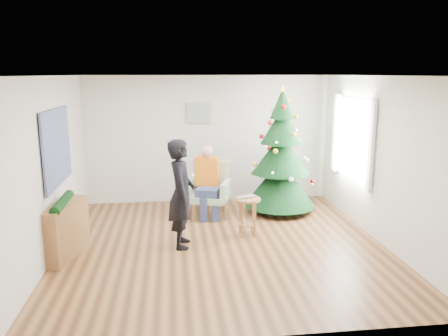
{
  "coord_description": "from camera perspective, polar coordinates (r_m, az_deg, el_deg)",
  "views": [
    {
      "loc": [
        -0.75,
        -6.4,
        2.63
      ],
      "look_at": [
        0.1,
        0.6,
        1.1
      ],
      "focal_mm": 35.0,
      "sensor_mm": 36.0,
      "label": 1
    }
  ],
  "objects": [
    {
      "name": "wall_front",
      "position": [
        4.19,
        3.75,
        -6.28
      ],
      "size": [
        5.0,
        0.0,
        5.0
      ],
      "primitive_type": "plane",
      "rotation": [
        -1.57,
        0.0,
        0.0
      ],
      "color": "silver",
      "rests_on": "floor"
    },
    {
      "name": "floor",
      "position": [
        6.96,
        -0.23,
        -9.95
      ],
      "size": [
        5.0,
        5.0,
        0.0
      ],
      "primitive_type": "plane",
      "color": "brown",
      "rests_on": "ground"
    },
    {
      "name": "window_panel",
      "position": [
        8.15,
        16.46,
        3.76
      ],
      "size": [
        0.04,
        1.3,
        1.4
      ],
      "primitive_type": "cube",
      "color": "white",
      "rests_on": "wall_right"
    },
    {
      "name": "laptop",
      "position": [
        7.16,
        3.11,
        -3.86
      ],
      "size": [
        0.41,
        0.35,
        0.03
      ],
      "primitive_type": "imported",
      "rotation": [
        0.0,
        0.0,
        0.45
      ],
      "color": "silver",
      "rests_on": "stool"
    },
    {
      "name": "wall_right",
      "position": [
        7.3,
        19.65,
        1.02
      ],
      "size": [
        0.0,
        5.0,
        5.0
      ],
      "primitive_type": "plane",
      "rotation": [
        1.57,
        0.0,
        -1.57
      ],
      "color": "silver",
      "rests_on": "floor"
    },
    {
      "name": "standing_man",
      "position": [
        6.68,
        -5.6,
        -3.36
      ],
      "size": [
        0.43,
        0.63,
        1.68
      ],
      "primitive_type": "imported",
      "rotation": [
        0.0,
        0.0,
        1.53
      ],
      "color": "black",
      "rests_on": "floor"
    },
    {
      "name": "ceiling",
      "position": [
        6.45,
        -0.25,
        11.97
      ],
      "size": [
        5.0,
        5.0,
        0.0
      ],
      "primitive_type": "plane",
      "rotation": [
        3.14,
        0.0,
        0.0
      ],
      "color": "white",
      "rests_on": "wall_back"
    },
    {
      "name": "wall_back",
      "position": [
        9.03,
        -2.08,
        3.76
      ],
      "size": [
        5.0,
        0.0,
        5.0
      ],
      "primitive_type": "plane",
      "rotation": [
        1.57,
        0.0,
        0.0
      ],
      "color": "silver",
      "rests_on": "floor"
    },
    {
      "name": "wall_left",
      "position": [
        6.77,
        -21.75,
        0.03
      ],
      "size": [
        0.0,
        5.0,
        5.0
      ],
      "primitive_type": "plane",
      "rotation": [
        1.57,
        0.0,
        1.57
      ],
      "color": "silver",
      "rests_on": "floor"
    },
    {
      "name": "framed_picture",
      "position": [
        8.92,
        -3.38,
        7.2
      ],
      "size": [
        0.52,
        0.05,
        0.42
      ],
      "color": "tan",
      "rests_on": "wall_back"
    },
    {
      "name": "tapestry",
      "position": [
        7.0,
        -20.98,
        2.55
      ],
      "size": [
        0.03,
        1.5,
        1.15
      ],
      "primitive_type": "cube",
      "color": "black",
      "rests_on": "wall_left"
    },
    {
      "name": "console",
      "position": [
        6.81,
        -20.1,
        -7.65
      ],
      "size": [
        0.53,
        1.04,
        0.8
      ],
      "primitive_type": "cube",
      "rotation": [
        0.0,
        0.0,
        -0.24
      ],
      "color": "brown",
      "rests_on": "floor"
    },
    {
      "name": "game_controller",
      "position": [
        6.59,
        -4.09,
        -1.04
      ],
      "size": [
        0.04,
        0.13,
        0.04
      ],
      "primitive_type": "cube",
      "rotation": [
        0.0,
        0.0,
        -0.04
      ],
      "color": "white",
      "rests_on": "standing_man"
    },
    {
      "name": "seated_person",
      "position": [
        8.1,
        -2.11,
        -1.68
      ],
      "size": [
        0.53,
        0.69,
        1.33
      ],
      "rotation": [
        0.0,
        0.0,
        -0.34
      ],
      "color": "navy",
      "rests_on": "armchair"
    },
    {
      "name": "christmas_tree",
      "position": [
        8.39,
        7.44,
        1.65
      ],
      "size": [
        1.36,
        1.36,
        2.45
      ],
      "rotation": [
        0.0,
        0.0,
        0.09
      ],
      "color": "#3F2816",
      "rests_on": "floor"
    },
    {
      "name": "stool",
      "position": [
        7.25,
        3.08,
        -6.33
      ],
      "size": [
        0.42,
        0.42,
        0.63
      ],
      "rotation": [
        0.0,
        0.0,
        0.1
      ],
      "color": "brown",
      "rests_on": "floor"
    },
    {
      "name": "curtains",
      "position": [
        8.14,
        16.27,
        3.76
      ],
      "size": [
        0.05,
        1.75,
        1.5
      ],
      "color": "white",
      "rests_on": "wall_right"
    },
    {
      "name": "garland",
      "position": [
        6.69,
        -20.37,
        -4.25
      ],
      "size": [
        0.14,
        0.9,
        0.14
      ],
      "primitive_type": "cylinder",
      "rotation": [
        1.57,
        0.0,
        0.0
      ],
      "color": "black",
      "rests_on": "console"
    },
    {
      "name": "armchair",
      "position": [
        8.23,
        -1.97,
        -3.67
      ],
      "size": [
        0.93,
        0.91,
        1.01
      ],
      "rotation": [
        0.0,
        0.0,
        -0.34
      ],
      "color": "#97B08E",
      "rests_on": "floor"
    }
  ]
}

